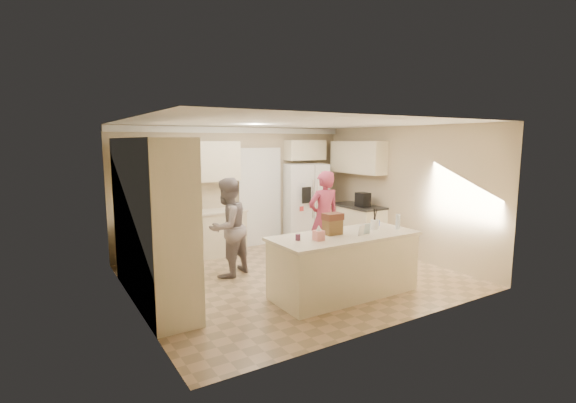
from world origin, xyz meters
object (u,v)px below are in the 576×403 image
refrigerator (305,204)px  island_base (344,266)px  utensil_crock (375,224)px  teen_girl (324,218)px  coffee_maker (363,200)px  teen_boy (227,227)px  tissue_box (319,235)px  dollhouse_body (333,227)px

refrigerator → island_base: size_ratio=0.82×
utensil_crock → teen_girl: 1.43m
coffee_maker → teen_girl: (-1.35, -0.43, -0.19)m
teen_boy → teen_girl: teen_girl is taller
utensil_crock → tissue_box: size_ratio=1.07×
coffee_maker → island_base: 2.87m
dollhouse_body → teen_boy: (-0.99, 1.63, -0.19)m
coffee_maker → utensil_crock: bearing=-127.1°
tissue_box → refrigerator: bearing=58.9°
refrigerator → teen_boy: refrigerator is taller
refrigerator → tissue_box: 3.63m
utensil_crock → teen_girl: (0.05, 1.42, -0.12)m
refrigerator → teen_girl: 1.66m
refrigerator → island_base: bearing=-98.4°
coffee_maker → utensil_crock: coffee_maker is taller
teen_boy → teen_girl: size_ratio=0.96×
refrigerator → teen_girl: bearing=-96.6°
coffee_maker → utensil_crock: (-1.40, -1.85, -0.07)m
utensil_crock → dollhouse_body: bearing=176.4°
coffee_maker → teen_girl: 1.43m
refrigerator → utensil_crock: (-0.67, -2.96, 0.10)m
utensil_crock → tissue_box: utensil_crock is taller
tissue_box → teen_boy: 1.93m
coffee_maker → island_base: (-2.05, -1.90, -0.63)m
tissue_box → island_base: bearing=10.3°
dollhouse_body → teen_girl: bearing=58.1°
island_base → dollhouse_body: dollhouse_body is taller
teen_girl → teen_boy: bearing=-3.8°
utensil_crock → teen_boy: size_ratio=0.09×
refrigerator → tissue_box: refrigerator is taller
refrigerator → dollhouse_body: bearing=-101.5°
island_base → utensil_crock: utensil_crock is taller
tissue_box → teen_boy: teen_boy is taller
coffee_maker → island_base: size_ratio=0.14×
island_base → utensil_crock: size_ratio=14.67×
island_base → teen_boy: (-1.14, 1.73, 0.41)m
coffee_maker → teen_girl: teen_girl is taller
tissue_box → coffee_maker: bearing=37.6°
island_base → utensil_crock: (0.65, 0.05, 0.56)m
tissue_box → dollhouse_body: dollhouse_body is taller
island_base → teen_boy: bearing=123.3°
coffee_maker → tissue_box: coffee_maker is taller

